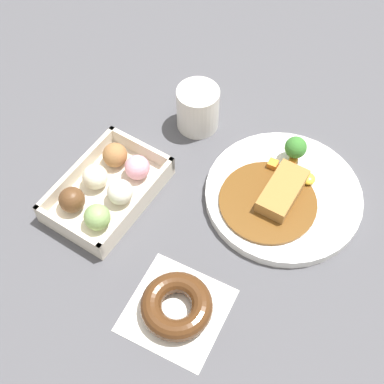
{
  "coord_description": "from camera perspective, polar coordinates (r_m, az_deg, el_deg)",
  "views": [
    {
      "loc": [
        0.43,
        0.25,
        0.76
      ],
      "look_at": [
        0.02,
        -0.02,
        0.03
      ],
      "focal_mm": 49.65,
      "sensor_mm": 36.0,
      "label": 1
    }
  ],
  "objects": [
    {
      "name": "ground_plane",
      "position": [
        0.91,
        1.65,
        -0.98
      ],
      "size": [
        1.6,
        1.6,
        0.0
      ],
      "primitive_type": "plane",
      "color": "#4C4C51"
    },
    {
      "name": "donut_box",
      "position": [
        0.9,
        -9.1,
        0.41
      ],
      "size": [
        0.21,
        0.14,
        0.06
      ],
      "color": "beige",
      "rests_on": "ground_plane"
    },
    {
      "name": "curry_plate",
      "position": [
        0.91,
        9.68,
        -0.17
      ],
      "size": [
        0.27,
        0.27,
        0.07
      ],
      "color": "white",
      "rests_on": "ground_plane"
    },
    {
      "name": "coffee_mug",
      "position": [
        0.98,
        0.63,
        8.97
      ],
      "size": [
        0.08,
        0.08,
        0.09
      ],
      "primitive_type": "cylinder",
      "color": "silver",
      "rests_on": "ground_plane"
    },
    {
      "name": "chocolate_ring_donut",
      "position": [
        0.8,
        -1.67,
        -12.16
      ],
      "size": [
        0.16,
        0.16,
        0.03
      ],
      "color": "white",
      "rests_on": "ground_plane"
    }
  ]
}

